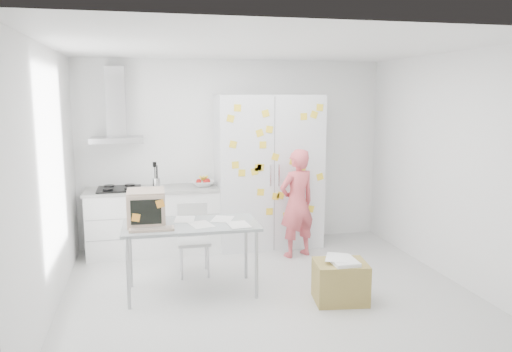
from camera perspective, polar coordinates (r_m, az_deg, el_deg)
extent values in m
cube|color=silver|center=(5.84, 1.18, -12.99)|extent=(4.50, 4.00, 0.02)
cube|color=white|center=(7.41, -2.55, 2.68)|extent=(4.50, 0.02, 2.70)
cube|color=white|center=(5.39, -22.66, -0.55)|extent=(0.02, 4.00, 2.70)
cube|color=white|center=(6.40, 21.18, 1.00)|extent=(0.02, 4.00, 2.70)
cube|color=white|center=(5.42, 1.28, 14.55)|extent=(4.50, 4.00, 0.02)
cube|color=white|center=(7.16, -11.59, -5.15)|extent=(1.80, 0.60, 0.88)
cube|color=gray|center=(6.83, -11.56, -4.64)|extent=(1.76, 0.01, 0.01)
cube|color=gray|center=(6.90, -11.48, -6.90)|extent=(1.76, 0.01, 0.01)
cube|color=#9E9E99|center=(7.06, -11.71, -1.54)|extent=(1.84, 0.63, 0.04)
cube|color=black|center=(7.06, -15.37, -1.47)|extent=(0.58, 0.50, 0.03)
cylinder|color=black|center=(6.95, -16.57, -1.44)|extent=(0.14, 0.14, 0.02)
cylinder|color=black|center=(6.93, -14.26, -1.36)|extent=(0.14, 0.14, 0.02)
cylinder|color=black|center=(7.18, -16.45, -1.09)|extent=(0.14, 0.14, 0.02)
cylinder|color=black|center=(7.17, -14.22, -1.02)|extent=(0.14, 0.14, 0.02)
cylinder|color=silver|center=(7.04, -11.32, -0.80)|extent=(0.10, 0.10, 0.14)
cylinder|color=black|center=(7.04, -11.48, 0.01)|extent=(0.01, 0.01, 0.30)
cylinder|color=black|center=(7.02, -11.20, -0.01)|extent=(0.01, 0.01, 0.30)
cylinder|color=black|center=(7.05, -11.31, 0.03)|extent=(0.01, 0.01, 0.30)
cube|color=black|center=(7.01, -11.52, 1.30)|extent=(0.05, 0.01, 0.07)
imported|color=white|center=(7.10, -6.07, -0.86)|extent=(0.31, 0.31, 0.08)
sphere|color=#B2140F|center=(7.10, -6.57, -0.64)|extent=(0.08, 0.08, 0.08)
sphere|color=#B2140F|center=(7.05, -5.78, -0.71)|extent=(0.08, 0.08, 0.08)
sphere|color=#B2140F|center=(7.14, -5.55, -0.57)|extent=(0.08, 0.08, 0.08)
cylinder|color=yellow|center=(7.10, -6.25, -0.27)|extent=(0.09, 0.17, 0.10)
cylinder|color=yellow|center=(7.10, -6.05, -0.26)|extent=(0.04, 0.17, 0.10)
cylinder|color=yellow|center=(7.11, -5.85, -0.25)|extent=(0.08, 0.17, 0.10)
cube|color=silver|center=(7.02, -15.59, 4.03)|extent=(0.70, 0.48, 0.07)
cube|color=silver|center=(7.12, -15.72, 8.12)|extent=(0.26, 0.24, 0.95)
cube|color=silver|center=(7.22, 1.44, 0.51)|extent=(1.50, 0.65, 2.20)
cube|color=slate|center=(6.91, 2.12, 0.10)|extent=(0.01, 0.01, 2.16)
cube|color=silver|center=(6.88, 1.66, 0.07)|extent=(0.02, 0.02, 0.30)
cube|color=silver|center=(6.91, 2.62, 0.10)|extent=(0.02, 0.02, 0.30)
cube|color=yellow|center=(6.94, 5.49, 6.78)|extent=(0.10, 0.00, 0.10)
cube|color=yellow|center=(6.99, 6.65, 6.98)|extent=(0.12, 0.00, 0.12)
cube|color=yellow|center=(7.11, 7.33, -0.09)|extent=(0.12, 0.00, 0.12)
cube|color=yellow|center=(6.83, 0.24, 0.95)|extent=(0.10, 0.00, 0.10)
cube|color=yellow|center=(6.87, 2.23, 2.19)|extent=(0.12, 0.00, 0.12)
cube|color=yellow|center=(7.05, 5.06, -1.74)|extent=(0.12, 0.00, 0.12)
cube|color=yellow|center=(6.90, 0.53, -1.86)|extent=(0.10, 0.00, 0.10)
cube|color=yellow|center=(6.79, 1.10, 7.17)|extent=(0.12, 0.00, 0.12)
cube|color=yellow|center=(6.98, 2.84, -2.23)|extent=(0.12, 0.00, 0.12)
cube|color=yellow|center=(7.01, 5.36, 0.95)|extent=(0.12, 0.00, 0.12)
cube|color=yellow|center=(7.01, 4.39, -1.11)|extent=(0.10, 0.00, 0.10)
cube|color=yellow|center=(6.78, 0.42, 4.94)|extent=(0.12, 0.00, 0.12)
cube|color=yellow|center=(6.79, -1.63, 0.36)|extent=(0.10, 0.00, 0.10)
cube|color=yellow|center=(6.76, -2.38, 1.27)|extent=(0.10, 0.00, 0.10)
cube|color=yellow|center=(6.69, -2.93, 6.58)|extent=(0.11, 0.00, 0.11)
cube|color=yellow|center=(6.99, 1.55, -4.08)|extent=(0.10, 0.00, 0.10)
cube|color=yellow|center=(6.84, 0.53, 1.01)|extent=(0.11, 0.00, 0.11)
cube|color=yellow|center=(7.16, 6.26, -3.75)|extent=(0.11, 0.00, 0.11)
cube|color=yellow|center=(7.01, 7.31, 7.77)|extent=(0.10, 0.00, 0.10)
cube|color=yellow|center=(6.81, 0.79, 3.58)|extent=(0.10, 0.00, 0.10)
cube|color=yellow|center=(6.83, -0.16, 0.52)|extent=(0.11, 0.00, 0.11)
cube|color=yellow|center=(7.07, 3.51, -4.51)|extent=(0.10, 0.00, 0.10)
cube|color=yellow|center=(6.70, -2.13, 7.78)|extent=(0.10, 0.00, 0.10)
cube|color=yellow|center=(6.72, -2.64, 3.62)|extent=(0.12, 0.00, 0.12)
cube|color=yellow|center=(7.05, 4.52, -2.47)|extent=(0.11, 0.00, 0.11)
cube|color=yellow|center=(6.81, 1.54, 5.35)|extent=(0.11, 0.00, 0.11)
cube|color=yellow|center=(6.95, 4.26, 1.65)|extent=(0.11, 0.00, 0.11)
cube|color=yellow|center=(6.96, 2.27, -2.35)|extent=(0.11, 0.00, 0.11)
imported|color=#DB555C|center=(6.81, 4.71, -3.12)|extent=(0.62, 0.50, 1.49)
cube|color=gray|center=(5.57, -7.46, -5.59)|extent=(1.49, 0.77, 0.03)
cylinder|color=#A0A1A4|center=(5.39, -14.41, -10.79)|extent=(0.04, 0.04, 0.76)
cylinder|color=#A0A1A4|center=(5.49, 0.05, -10.12)|extent=(0.04, 0.04, 0.76)
cylinder|color=#A0A1A4|center=(5.97, -14.16, -8.79)|extent=(0.04, 0.04, 0.76)
cylinder|color=#A0A1A4|center=(6.05, -1.16, -8.23)|extent=(0.04, 0.04, 0.76)
cube|color=tan|center=(5.59, -12.44, -3.51)|extent=(0.41, 0.43, 0.38)
cube|color=tan|center=(5.37, -12.46, -4.02)|extent=(0.38, 0.03, 0.34)
cube|color=black|center=(5.36, -12.46, -4.05)|extent=(0.32, 0.01, 0.26)
cube|color=orange|center=(5.37, -13.57, -4.65)|extent=(0.10, 0.01, 0.10)
cube|color=orange|center=(5.34, -10.90, -3.13)|extent=(0.10, 0.01, 0.10)
cube|color=tan|center=(5.36, -11.83, -5.97)|extent=(0.47, 0.17, 0.03)
cube|color=gray|center=(5.36, -11.83, -5.81)|extent=(0.42, 0.12, 0.01)
cube|color=silver|center=(5.52, -6.32, -5.52)|extent=(0.29, 0.36, 0.00)
cube|color=silver|center=(5.72, -3.86, -4.93)|extent=(0.32, 0.37, 0.00)
cube|color=silver|center=(5.47, -2.01, -5.56)|extent=(0.25, 0.33, 0.00)
cube|color=silver|center=(5.76, -8.15, -4.91)|extent=(0.27, 0.35, 0.00)
cube|color=#BBBBB9|center=(6.21, -7.11, -7.46)|extent=(0.40, 0.40, 0.04)
cube|color=#BBBBB9|center=(6.32, -7.27, -4.98)|extent=(0.37, 0.04, 0.43)
cylinder|color=#B7B6BB|center=(6.12, -8.47, -9.90)|extent=(0.03, 0.03, 0.40)
cylinder|color=#B7B6BB|center=(6.14, -5.47, -9.78)|extent=(0.03, 0.03, 0.40)
cylinder|color=#B7B6BB|center=(6.42, -8.60, -8.98)|extent=(0.03, 0.03, 0.40)
cylinder|color=#B7B6BB|center=(6.44, -5.75, -8.87)|extent=(0.03, 0.03, 0.40)
cube|color=#9C8843|center=(5.54, 9.61, -11.83)|extent=(0.60, 0.51, 0.44)
cube|color=white|center=(5.45, 9.96, -9.56)|extent=(0.27, 0.36, 0.04)
cube|color=white|center=(5.49, 9.24, -9.16)|extent=(0.35, 0.39, 0.00)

